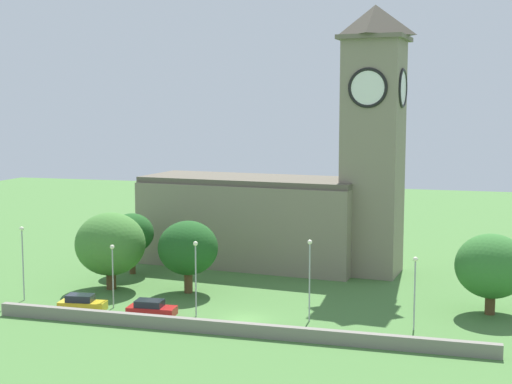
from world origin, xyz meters
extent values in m
plane|color=#477538|center=(0.00, 15.00, 0.00)|extent=(200.00, 200.00, 0.00)
cube|color=gray|center=(-6.27, 24.01, 5.14)|extent=(28.16, 13.51, 10.28)
cube|color=#5C5547|center=(-6.27, 24.01, 10.63)|extent=(28.08, 12.64, 0.70)
cube|color=gray|center=(8.89, 22.55, 13.63)|extent=(7.06, 7.06, 27.26)
cube|color=#675F4F|center=(8.89, 22.55, 27.51)|extent=(8.19, 8.19, 0.50)
pyramid|color=#484338|center=(8.89, 22.55, 29.54)|extent=(7.41, 7.41, 3.56)
cylinder|color=white|center=(8.58, 19.27, 21.81)|extent=(4.13, 0.52, 4.14)
torus|color=black|center=(8.58, 19.27, 21.81)|extent=(4.53, 0.80, 4.51)
cylinder|color=white|center=(12.17, 22.23, 21.81)|extent=(0.52, 4.13, 4.14)
torus|color=black|center=(12.17, 22.23, 21.81)|extent=(0.80, 4.53, 4.51)
cube|color=gray|center=(0.00, -4.71, 0.59)|extent=(45.19, 0.70, 1.17)
cube|color=gold|center=(-15.58, -2.23, 0.75)|extent=(4.68, 2.31, 0.84)
cube|color=#1E232B|center=(-15.81, -2.26, 1.51)|extent=(2.70, 1.84, 0.67)
cylinder|color=black|center=(-14.19, -1.17, 0.34)|extent=(0.71, 0.40, 0.67)
cylinder|color=black|center=(-13.96, -2.88, 0.34)|extent=(0.71, 0.40, 0.67)
cylinder|color=black|center=(-17.21, -1.59, 0.34)|extent=(0.71, 0.40, 0.67)
cylinder|color=black|center=(-16.98, -3.29, 0.34)|extent=(0.71, 0.40, 0.67)
cube|color=red|center=(-8.54, -1.89, 0.71)|extent=(4.66, 2.22, 0.79)
cube|color=#1E232B|center=(-8.77, -1.91, 1.42)|extent=(2.65, 1.85, 0.63)
cylinder|color=black|center=(-7.08, -0.83, 0.32)|extent=(0.65, 0.39, 0.63)
cylinder|color=black|center=(-6.94, -2.72, 0.32)|extent=(0.65, 0.39, 0.63)
cylinder|color=black|center=(-10.15, -1.07, 0.32)|extent=(0.65, 0.39, 0.63)
cylinder|color=black|center=(-10.01, -2.95, 0.32)|extent=(0.65, 0.39, 0.63)
cylinder|color=#9EA0A5|center=(-23.74, 0.42, 3.61)|extent=(0.14, 0.14, 7.21)
sphere|color=#F4EFCC|center=(-23.74, 0.42, 7.43)|extent=(0.44, 0.44, 0.44)
cylinder|color=#9EA0A5|center=(-13.65, 0.36, 2.94)|extent=(0.14, 0.14, 5.87)
sphere|color=#F4EFCC|center=(-13.65, 0.36, 6.09)|extent=(0.44, 0.44, 0.44)
cylinder|color=#9EA0A5|center=(-4.76, -0.22, 3.39)|extent=(0.14, 0.14, 6.77)
sphere|color=#F4EFCC|center=(-4.76, -0.22, 6.99)|extent=(0.44, 0.44, 0.44)
cylinder|color=#9EA0A5|center=(5.86, 1.14, 3.61)|extent=(0.14, 0.14, 7.21)
sphere|color=#F4EFCC|center=(5.86, 1.14, 7.43)|extent=(0.44, 0.44, 0.44)
cylinder|color=#9EA0A5|center=(15.34, 1.05, 3.09)|extent=(0.14, 0.14, 6.18)
sphere|color=#F4EFCC|center=(15.34, 1.05, 6.40)|extent=(0.44, 0.44, 0.44)
cylinder|color=brown|center=(-8.68, 7.93, 1.23)|extent=(0.89, 0.89, 2.46)
ellipsoid|color=#1E511E|center=(-8.68, 7.93, 4.85)|extent=(6.39, 6.39, 5.75)
cylinder|color=brown|center=(21.99, 8.14, 1.07)|extent=(0.96, 0.96, 2.14)
ellipsoid|color=#33702D|center=(21.99, 8.14, 4.70)|extent=(6.82, 6.82, 6.14)
cylinder|color=brown|center=(-18.27, 14.46, 1.47)|extent=(0.73, 0.73, 2.95)
ellipsoid|color=#1E511E|center=(-18.27, 14.46, 4.89)|extent=(5.18, 5.18, 4.66)
cylinder|color=brown|center=(-17.33, 7.14, 1.08)|extent=(1.06, 1.06, 2.15)
ellipsoid|color=#427A33|center=(-17.33, 7.14, 4.98)|extent=(7.56, 7.56, 6.80)
camera|label=1|loc=(19.11, -63.55, 19.72)|focal=51.45mm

